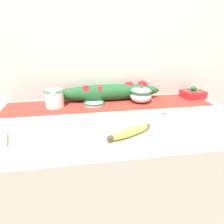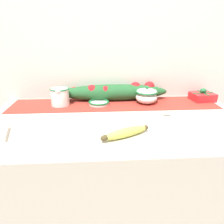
# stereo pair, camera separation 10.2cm
# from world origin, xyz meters

# --- Properties ---
(countertop) EXTENTS (1.30, 0.73, 0.86)m
(countertop) POSITION_xyz_m (0.00, 0.00, 0.43)
(countertop) COLOR beige
(countertop) RESTS_ON ground_plane
(back_wall) EXTENTS (2.10, 0.04, 2.40)m
(back_wall) POSITION_xyz_m (0.00, 0.38, 1.20)
(back_wall) COLOR silver
(back_wall) RESTS_ON ground_plane
(table_runner) EXTENTS (1.19, 0.25, 0.00)m
(table_runner) POSITION_xyz_m (0.00, 0.23, 0.86)
(table_runner) COLOR #B23328
(table_runner) RESTS_ON countertop
(cream_pitcher) EXTENTS (0.11, 0.13, 0.10)m
(cream_pitcher) POSITION_xyz_m (-0.31, 0.23, 0.92)
(cream_pitcher) COLOR white
(cream_pitcher) RESTS_ON countertop
(sugar_bowl) EXTENTS (0.13, 0.13, 0.11)m
(sugar_bowl) POSITION_xyz_m (0.19, 0.23, 0.91)
(sugar_bowl) COLOR white
(sugar_bowl) RESTS_ON countertop
(small_dish) EXTENTS (0.12, 0.12, 0.02)m
(small_dish) POSITION_xyz_m (-0.09, 0.23, 0.88)
(small_dish) COLOR white
(small_dish) RESTS_ON countertop
(banana) EXTENTS (0.21, 0.13, 0.04)m
(banana) POSITION_xyz_m (0.01, -0.19, 0.88)
(banana) COLOR #CCD156
(banana) RESTS_ON countertop
(spoon) EXTENTS (0.16, 0.08, 0.01)m
(spoon) POSITION_xyz_m (0.25, 0.04, 0.87)
(spoon) COLOR #A89E89
(spoon) RESTS_ON countertop
(gift_box) EXTENTS (0.15, 0.13, 0.07)m
(gift_box) POSITION_xyz_m (0.55, 0.27, 0.89)
(gift_box) COLOR red
(gift_box) RESTS_ON countertop
(poinsettia_garland) EXTENTS (0.67, 0.11, 0.11)m
(poinsettia_garland) POSITION_xyz_m (0.00, 0.31, 0.92)
(poinsettia_garland) COLOR #235B2D
(poinsettia_garland) RESTS_ON countertop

